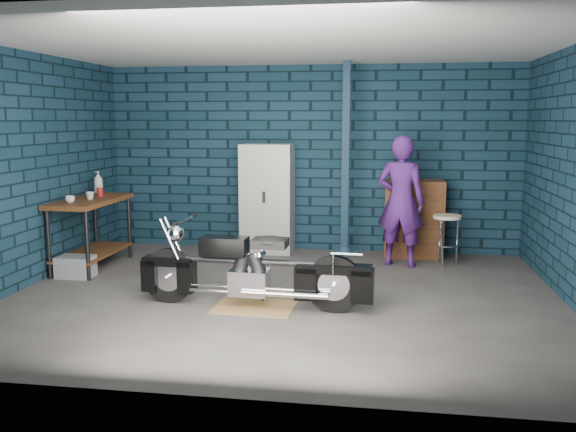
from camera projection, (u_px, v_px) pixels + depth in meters
The scene contains 15 objects.
ground at pixel (283, 296), 6.70m from camera, with size 6.00×6.00×0.00m, color #55524F.
room_walls at pixel (291, 121), 6.94m from camera, with size 6.02×5.01×2.71m.
support_post at pixel (346, 162), 8.30m from camera, with size 0.10×0.10×2.70m, color #132B3D.
workbench at pixel (92, 233), 7.93m from camera, with size 0.60×1.40×0.91m, color #5D301C.
drip_mat at pixel (255, 307), 6.32m from camera, with size 0.82×0.62×0.01m, color olive.
motorcycle at pixel (254, 264), 6.24m from camera, with size 2.08×0.56×0.92m, color black, non-canonical shape.
person at pixel (401, 201), 7.99m from camera, with size 0.63×0.41×1.72m, color #4C1E73.
storage_bin at pixel (76, 267), 7.49m from camera, with size 0.42×0.30×0.26m, color gray.
locker at pixel (267, 198), 8.84m from camera, with size 0.74×0.53×1.58m, color beige.
tool_chest at pixel (414, 219), 8.56m from camera, with size 0.81×0.45×1.08m, color brown.
shop_stool at pixel (446, 240), 8.09m from camera, with size 0.37×0.37×0.67m, color beige, non-canonical shape.
cup_a at pixel (70, 199), 7.46m from camera, with size 0.11×0.11×0.09m, color beige.
cup_b at pixel (90, 196), 7.80m from camera, with size 0.10×0.10×0.10m, color beige.
mug_red at pixel (100, 192), 8.09m from camera, with size 0.08×0.08×0.12m, color maroon.
bottle at pixel (98, 183), 8.33m from camera, with size 0.12×0.12×0.32m, color gray.
Camera 1 is at (1.04, -6.39, 1.93)m, focal length 38.00 mm.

